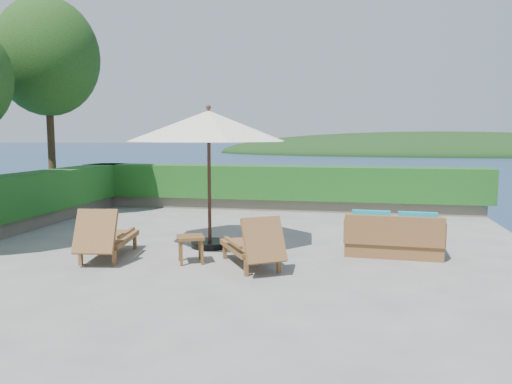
% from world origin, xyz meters
% --- Properties ---
extents(ground, '(12.00, 12.00, 0.00)m').
position_xyz_m(ground, '(0.00, 0.00, 0.00)').
color(ground, gray).
rests_on(ground, ground).
extents(foundation, '(12.00, 12.00, 3.00)m').
position_xyz_m(foundation, '(0.00, 0.00, -1.55)').
color(foundation, '#4F493F').
rests_on(foundation, ocean).
extents(offshore_island, '(126.00, 57.60, 12.60)m').
position_xyz_m(offshore_island, '(25.00, 140.00, -3.00)').
color(offshore_island, '#173213').
rests_on(offshore_island, ocean).
extents(planter_wall_far, '(12.00, 0.60, 0.36)m').
position_xyz_m(planter_wall_far, '(0.00, 5.60, 0.18)').
color(planter_wall_far, '#6B6355').
rests_on(planter_wall_far, ground).
extents(hedge_far, '(12.40, 0.90, 1.00)m').
position_xyz_m(hedge_far, '(0.00, 5.60, 0.85)').
color(hedge_far, '#133F12').
rests_on(hedge_far, planter_wall_far).
extents(tree_far, '(2.80, 2.80, 6.03)m').
position_xyz_m(tree_far, '(-6.00, 3.20, 4.40)').
color(tree_far, '#3E2E18').
rests_on(tree_far, ground).
extents(patio_umbrella, '(4.05, 4.05, 2.89)m').
position_xyz_m(patio_umbrella, '(-0.57, 0.29, 2.44)').
color(patio_umbrella, black).
rests_on(patio_umbrella, ground).
extents(lounge_left, '(0.97, 1.82, 1.00)m').
position_xyz_m(lounge_left, '(-2.17, -1.04, 0.42)').
color(lounge_left, brown).
rests_on(lounge_left, ground).
extents(lounge_right, '(1.43, 1.77, 0.95)m').
position_xyz_m(lounge_right, '(0.63, -1.13, 0.40)').
color(lounge_right, brown).
rests_on(lounge_right, ground).
extents(side_table, '(0.61, 0.61, 0.50)m').
position_xyz_m(side_table, '(-0.54, -1.03, 0.41)').
color(side_table, brown).
rests_on(side_table, ground).
extents(wicker_loveseat, '(1.86, 1.02, 0.89)m').
position_xyz_m(wicker_loveseat, '(3.07, 0.27, 0.35)').
color(wicker_loveseat, brown).
rests_on(wicker_loveseat, ground).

